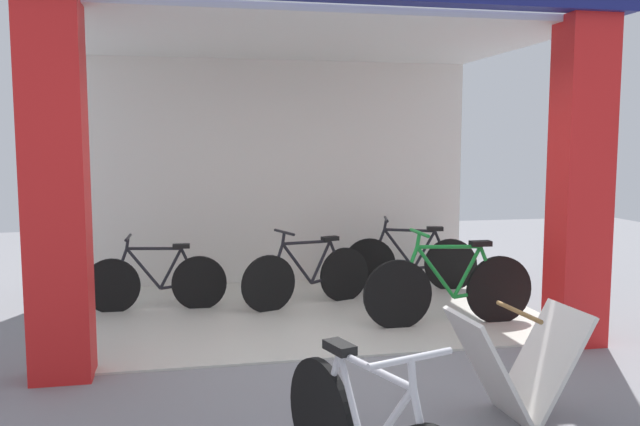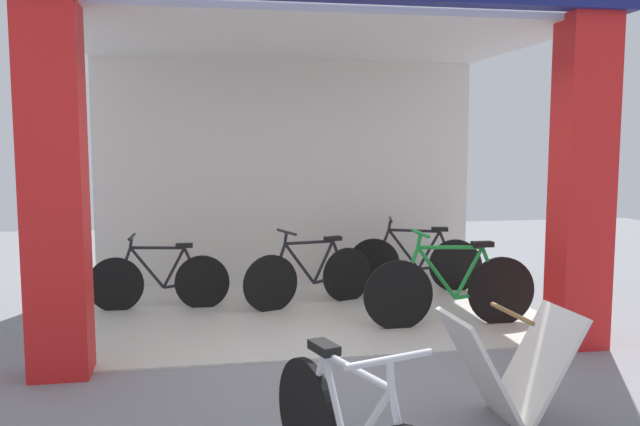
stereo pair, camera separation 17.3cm
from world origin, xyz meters
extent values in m
plane|color=gray|center=(0.00, 0.00, 0.00)|extent=(17.61, 17.61, 0.00)
cube|color=beige|center=(0.00, 1.58, 0.01)|extent=(4.81, 3.15, 0.02)
cube|color=silver|center=(0.00, 3.15, 1.45)|extent=(4.81, 0.12, 2.89)
cube|color=red|center=(-2.18, 0.00, 1.45)|extent=(0.45, 0.36, 2.89)
cube|color=red|center=(2.18, 0.00, 1.45)|extent=(0.45, 0.36, 2.89)
cube|color=silver|center=(0.00, 1.58, 2.86)|extent=(4.81, 3.15, 0.06)
cylinder|color=black|center=(1.82, 0.74, 0.34)|extent=(0.68, 0.05, 0.68)
cylinder|color=black|center=(0.76, 0.75, 0.34)|extent=(0.68, 0.05, 0.68)
cylinder|color=#198C33|center=(1.57, 0.75, 0.32)|extent=(0.46, 0.04, 0.09)
cylinder|color=#198C33|center=(1.47, 0.75, 0.54)|extent=(0.30, 0.04, 0.51)
cylinder|color=#198C33|center=(1.14, 0.75, 0.55)|extent=(0.42, 0.04, 0.54)
cylinder|color=#198C33|center=(1.28, 0.75, 0.80)|extent=(0.66, 0.04, 0.05)
cylinder|color=#198C33|center=(1.70, 0.75, 0.56)|extent=(0.23, 0.04, 0.46)
cylinder|color=#198C33|center=(0.86, 0.75, 0.57)|extent=(0.20, 0.04, 0.47)
cylinder|color=#198C33|center=(0.96, 0.75, 0.87)|extent=(0.06, 0.04, 0.14)
cylinder|color=#198C33|center=(0.97, 0.75, 0.94)|extent=(0.03, 0.48, 0.03)
cube|color=black|center=(1.60, 0.75, 0.82)|extent=(0.21, 0.10, 0.05)
cylinder|color=black|center=(0.52, 1.93, 0.31)|extent=(0.60, 0.24, 0.62)
cylinder|color=black|center=(-0.39, 1.62, 0.31)|extent=(0.60, 0.24, 0.62)
cylinder|color=black|center=(0.30, 1.86, 0.29)|extent=(0.40, 0.17, 0.08)
cylinder|color=black|center=(0.22, 1.83, 0.49)|extent=(0.27, 0.12, 0.46)
cylinder|color=black|center=(-0.06, 1.73, 0.50)|extent=(0.37, 0.16, 0.48)
cylinder|color=black|center=(0.05, 1.77, 0.72)|extent=(0.57, 0.23, 0.05)
cylinder|color=black|center=(0.42, 1.90, 0.51)|extent=(0.20, 0.10, 0.42)
cylinder|color=black|center=(-0.30, 1.65, 0.52)|extent=(0.19, 0.09, 0.43)
cylinder|color=black|center=(-0.22, 1.68, 0.79)|extent=(0.06, 0.05, 0.13)
cylinder|color=black|center=(-0.21, 1.68, 0.85)|extent=(0.17, 0.42, 0.03)
cube|color=black|center=(0.33, 1.87, 0.74)|extent=(0.21, 0.15, 0.05)
cylinder|color=black|center=(-1.11, 1.89, 0.29)|extent=(0.59, 0.06, 0.59)
cylinder|color=black|center=(-2.02, 1.92, 0.29)|extent=(0.59, 0.06, 0.59)
cylinder|color=black|center=(-1.32, 1.90, 0.27)|extent=(0.40, 0.05, 0.08)
cylinder|color=black|center=(-1.40, 1.90, 0.46)|extent=(0.26, 0.04, 0.44)
cylinder|color=black|center=(-1.68, 1.91, 0.47)|extent=(0.36, 0.04, 0.46)
cylinder|color=black|center=(-1.57, 1.90, 0.68)|extent=(0.57, 0.05, 0.05)
cylinder|color=black|center=(-1.21, 1.89, 0.49)|extent=(0.19, 0.04, 0.40)
cylinder|color=black|center=(-1.93, 1.92, 0.49)|extent=(0.18, 0.04, 0.41)
cylinder|color=black|center=(-1.84, 1.91, 0.75)|extent=(0.05, 0.03, 0.12)
cylinder|color=black|center=(-1.83, 1.91, 0.81)|extent=(0.04, 0.41, 0.03)
cube|color=black|center=(-1.29, 1.89, 0.70)|extent=(0.18, 0.10, 0.04)
cylinder|color=black|center=(1.92, 2.21, 0.32)|extent=(0.63, 0.19, 0.64)
cylinder|color=black|center=(0.96, 2.44, 0.32)|extent=(0.63, 0.19, 0.64)
cylinder|color=black|center=(1.69, 2.27, 0.29)|extent=(0.43, 0.13, 0.08)
cylinder|color=black|center=(1.60, 2.29, 0.50)|extent=(0.28, 0.10, 0.48)
cylinder|color=black|center=(1.31, 2.36, 0.51)|extent=(0.39, 0.13, 0.50)
cylinder|color=black|center=(1.43, 2.33, 0.74)|extent=(0.60, 0.18, 0.05)
cylinder|color=black|center=(1.81, 2.24, 0.53)|extent=(0.21, 0.08, 0.43)
cylinder|color=black|center=(1.05, 2.42, 0.53)|extent=(0.19, 0.08, 0.44)
cylinder|color=black|center=(1.14, 2.40, 0.81)|extent=(0.06, 0.05, 0.13)
cylinder|color=black|center=(1.15, 2.40, 0.88)|extent=(0.13, 0.44, 0.03)
cube|color=black|center=(1.73, 2.26, 0.76)|extent=(0.21, 0.14, 0.05)
cylinder|color=black|center=(-0.53, -1.81, 0.32)|extent=(0.24, 0.62, 0.64)
cylinder|color=silver|center=(-0.43, -2.12, 0.50)|extent=(0.12, 0.28, 0.48)
cylinder|color=silver|center=(-0.33, -2.41, 0.51)|extent=(0.16, 0.38, 0.50)
cylinder|color=silver|center=(-0.37, -2.29, 0.74)|extent=(0.23, 0.59, 0.05)
cylinder|color=silver|center=(-0.49, -1.91, 0.53)|extent=(0.10, 0.21, 0.43)
cylinder|color=silver|center=(-0.28, -2.57, 0.81)|extent=(0.05, 0.06, 0.13)
cylinder|color=silver|center=(-0.28, -2.56, 0.88)|extent=(0.43, 0.17, 0.03)
cube|color=black|center=(-0.47, -2.00, 0.76)|extent=(0.15, 0.21, 0.05)
cube|color=silver|center=(0.67, -1.40, 0.36)|extent=(0.46, 0.53, 0.74)
cube|color=silver|center=(1.07, -1.37, 0.36)|extent=(0.46, 0.53, 0.74)
cylinder|color=olive|center=(0.87, -1.39, 0.72)|extent=(0.06, 0.51, 0.03)
camera|label=1|loc=(-1.22, -5.19, 1.82)|focal=36.87mm
camera|label=2|loc=(-1.05, -5.22, 1.82)|focal=36.87mm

